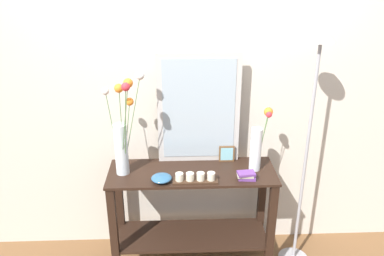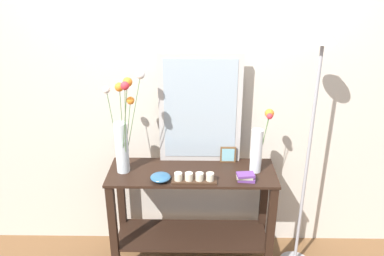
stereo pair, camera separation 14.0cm
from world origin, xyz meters
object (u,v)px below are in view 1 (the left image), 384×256
object	(u,v)px
vase_right	(257,145)
picture_frame_small	(227,154)
candle_tray	(195,178)
mirror_leaning	(199,109)
console_table	(192,208)
floor_lamp	(311,116)
book_stack	(246,175)
decorative_bowl	(161,178)
tall_vase_left	(122,134)

from	to	relation	value
vase_right	picture_frame_small	world-z (taller)	vase_right
candle_tray	picture_frame_small	size ratio (longest dim) A/B	2.49
mirror_leaning	candle_tray	size ratio (longest dim) A/B	2.64
candle_tray	mirror_leaning	bearing A→B (deg)	82.96
vase_right	candle_tray	size ratio (longest dim) A/B	1.52
console_table	vase_right	size ratio (longest dim) A/B	2.54
picture_frame_small	floor_lamp	size ratio (longest dim) A/B	0.07
vase_right	mirror_leaning	bearing A→B (deg)	158.37
book_stack	console_table	bearing A→B (deg)	161.73
picture_frame_small	decorative_bowl	bearing A→B (deg)	-149.72
console_table	decorative_bowl	xyz separation A→B (m)	(-0.22, -0.14, 0.34)
vase_right	picture_frame_small	xyz separation A→B (m)	(-0.20, 0.13, -0.14)
mirror_leaning	floor_lamp	distance (m)	0.80
picture_frame_small	floor_lamp	bearing A→B (deg)	-17.50
mirror_leaning	candle_tray	bearing A→B (deg)	-97.04
picture_frame_small	floor_lamp	distance (m)	0.69
picture_frame_small	console_table	bearing A→B (deg)	-151.19
tall_vase_left	picture_frame_small	size ratio (longest dim) A/B	5.90
mirror_leaning	book_stack	size ratio (longest dim) A/B	6.13
decorative_bowl	floor_lamp	world-z (taller)	floor_lamp
tall_vase_left	vase_right	world-z (taller)	tall_vase_left
picture_frame_small	decorative_bowl	world-z (taller)	picture_frame_small
mirror_leaning	candle_tray	distance (m)	0.51
floor_lamp	tall_vase_left	bearing A→B (deg)	179.35
tall_vase_left	floor_lamp	bearing A→B (deg)	-0.65
candle_tray	picture_frame_small	xyz separation A→B (m)	(0.26, 0.29, 0.04)
vase_right	candle_tray	distance (m)	0.51
console_table	vase_right	distance (m)	0.70
book_stack	tall_vase_left	bearing A→B (deg)	172.43
vase_right	decorative_bowl	bearing A→B (deg)	-167.56
mirror_leaning	vase_right	bearing A→B (deg)	-21.63
picture_frame_small	vase_right	bearing A→B (deg)	-33.81
picture_frame_small	decorative_bowl	size ratio (longest dim) A/B	0.89
tall_vase_left	picture_frame_small	distance (m)	0.81
tall_vase_left	decorative_bowl	xyz separation A→B (m)	(0.27, -0.13, -0.28)
mirror_leaning	vase_right	distance (m)	0.50
console_table	decorative_bowl	size ratio (longest dim) A/B	8.59
decorative_bowl	book_stack	distance (m)	0.60
mirror_leaning	book_stack	world-z (taller)	mirror_leaning
decorative_bowl	picture_frame_small	bearing A→B (deg)	30.28
book_stack	decorative_bowl	bearing A→B (deg)	-178.83
candle_tray	floor_lamp	size ratio (longest dim) A/B	0.17
picture_frame_small	book_stack	bearing A→B (deg)	-68.99
candle_tray	decorative_bowl	size ratio (longest dim) A/B	2.22
tall_vase_left	console_table	bearing A→B (deg)	1.16
mirror_leaning	tall_vase_left	size ratio (longest dim) A/B	1.11
console_table	candle_tray	distance (m)	0.37
floor_lamp	candle_tray	bearing A→B (deg)	-171.68
mirror_leaning	floor_lamp	bearing A→B (deg)	-14.95
decorative_bowl	tall_vase_left	bearing A→B (deg)	154.62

